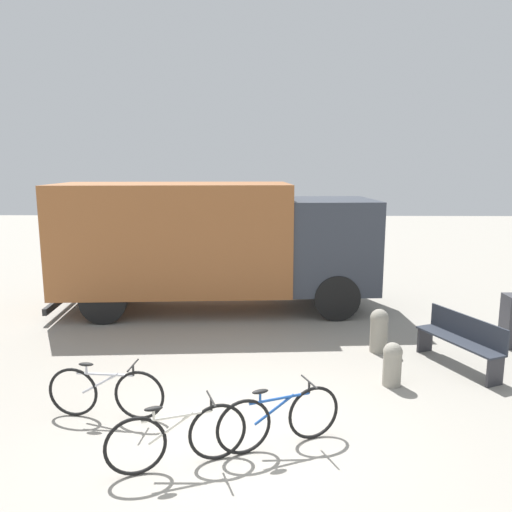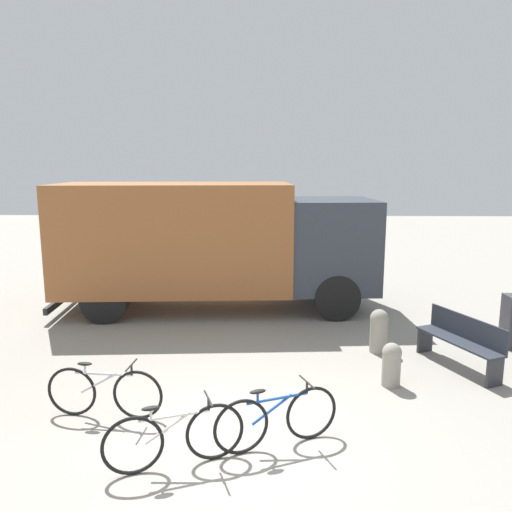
# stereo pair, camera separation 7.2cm
# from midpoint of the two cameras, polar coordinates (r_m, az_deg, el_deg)

# --- Properties ---
(ground_plane) EXTENTS (60.00, 60.00, 0.00)m
(ground_plane) POSITION_cam_midpoint_polar(r_m,az_deg,el_deg) (7.09, -2.19, -20.34)
(ground_plane) COLOR gray
(delivery_truck) EXTENTS (7.99, 2.94, 3.18)m
(delivery_truck) POSITION_cam_midpoint_polar(r_m,az_deg,el_deg) (12.50, -5.28, 1.86)
(delivery_truck) COLOR #99592D
(delivery_truck) RESTS_ON ground
(park_bench) EXTENTS (1.07, 1.81, 0.95)m
(park_bench) POSITION_cam_midpoint_polar(r_m,az_deg,el_deg) (9.83, 22.22, -8.73)
(park_bench) COLOR #282D38
(park_bench) RESTS_ON ground
(bicycle_near) EXTENTS (1.73, 0.44, 0.83)m
(bicycle_near) POSITION_cam_midpoint_polar(r_m,az_deg,el_deg) (7.77, -17.07, -14.66)
(bicycle_near) COLOR black
(bicycle_near) RESTS_ON ground
(bicycle_middle) EXTENTS (1.64, 0.67, 0.83)m
(bicycle_middle) POSITION_cam_midpoint_polar(r_m,az_deg,el_deg) (6.46, -9.32, -19.76)
(bicycle_middle) COLOR black
(bicycle_middle) RESTS_ON ground
(bicycle_far) EXTENTS (1.61, 0.72, 0.83)m
(bicycle_far) POSITION_cam_midpoint_polar(r_m,az_deg,el_deg) (6.79, 2.37, -18.03)
(bicycle_far) COLOR black
(bicycle_far) RESTS_ON ground
(bollard_near_bench) EXTENTS (0.32, 0.32, 0.74)m
(bollard_near_bench) POSITION_cam_midpoint_polar(r_m,az_deg,el_deg) (8.73, 15.09, -11.65)
(bollard_near_bench) COLOR gray
(bollard_near_bench) RESTS_ON ground
(bollard_far_bench) EXTENTS (0.36, 0.36, 0.86)m
(bollard_far_bench) POSITION_cam_midpoint_polar(r_m,az_deg,el_deg) (10.12, 13.68, -8.08)
(bollard_far_bench) COLOR gray
(bollard_far_bench) RESTS_ON ground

